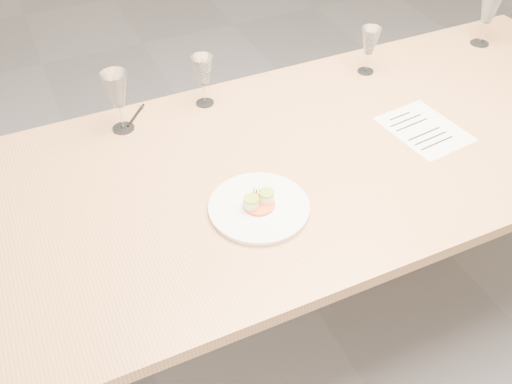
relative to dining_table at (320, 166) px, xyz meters
name	(u,v)px	position (x,y,z in m)	size (l,w,h in m)	color
ground	(307,296)	(0.00, 0.00, -0.68)	(7.00, 7.00, 0.00)	slate
dining_table	(320,166)	(0.00, 0.00, 0.00)	(2.40, 1.00, 0.75)	tan
dinner_plate	(259,206)	(-0.29, -0.16, 0.08)	(0.28, 0.28, 0.07)	white
recipe_sheet	(424,129)	(0.36, -0.05, 0.07)	(0.24, 0.29, 0.00)	white
ballpoint_pen	(136,115)	(-0.48, 0.42, 0.07)	(0.09, 0.11, 0.01)	black
wine_glass_0	(116,91)	(-0.54, 0.37, 0.21)	(0.08, 0.08, 0.21)	white
wine_glass_1	(203,72)	(-0.24, 0.40, 0.19)	(0.07, 0.07, 0.18)	white
wine_glass_2	(370,42)	(0.38, 0.35, 0.19)	(0.07, 0.07, 0.18)	white
wine_glass_3	(489,9)	(0.92, 0.34, 0.22)	(0.09, 0.09, 0.21)	white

